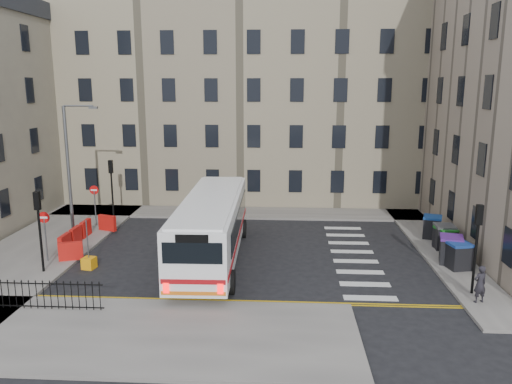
# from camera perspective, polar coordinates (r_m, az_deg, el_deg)

# --- Properties ---
(ground) EXTENTS (120.00, 120.00, 0.00)m
(ground) POSITION_cam_1_polar(r_m,az_deg,el_deg) (28.65, 2.99, -6.93)
(ground) COLOR black
(ground) RESTS_ON ground
(pavement_north) EXTENTS (36.00, 3.20, 0.15)m
(pavement_north) POSITION_cam_1_polar(r_m,az_deg,el_deg) (37.37, -6.15, -2.32)
(pavement_north) COLOR slate
(pavement_north) RESTS_ON ground
(pavement_east) EXTENTS (2.40, 26.00, 0.15)m
(pavement_east) POSITION_cam_1_polar(r_m,az_deg,el_deg) (33.64, 18.61, -4.53)
(pavement_east) COLOR slate
(pavement_east) RESTS_ON ground
(pavement_west) EXTENTS (6.00, 22.00, 0.15)m
(pavement_west) POSITION_cam_1_polar(r_m,az_deg,el_deg) (32.76, -22.40, -5.26)
(pavement_west) COLOR slate
(pavement_west) RESTS_ON ground
(pavement_sw) EXTENTS (20.00, 6.00, 0.15)m
(pavement_sw) POSITION_cam_1_polar(r_m,az_deg,el_deg) (20.69, -17.74, -15.10)
(pavement_sw) COLOR slate
(pavement_sw) RESTS_ON ground
(terrace_north) EXTENTS (38.30, 10.80, 17.20)m
(terrace_north) POSITION_cam_1_polar(r_m,az_deg,el_deg) (43.18, -6.23, 11.08)
(terrace_north) COLOR gray
(terrace_north) RESTS_ON ground
(traffic_light_east) EXTENTS (0.28, 0.22, 4.10)m
(traffic_light_east) POSITION_cam_1_polar(r_m,az_deg,el_deg) (24.09, 23.96, -4.54)
(traffic_light_east) COLOR black
(traffic_light_east) RESTS_ON pavement_east
(traffic_light_nw) EXTENTS (0.28, 0.22, 4.10)m
(traffic_light_nw) POSITION_cam_1_polar(r_m,az_deg,el_deg) (36.28, -16.19, 1.35)
(traffic_light_nw) COLOR black
(traffic_light_nw) RESTS_ON pavement_west
(traffic_light_sw) EXTENTS (0.28, 0.22, 4.10)m
(traffic_light_sw) POSITION_cam_1_polar(r_m,az_deg,el_deg) (26.86, -23.57, -2.86)
(traffic_light_sw) COLOR black
(traffic_light_sw) RESTS_ON pavement_west
(streetlamp) EXTENTS (0.50, 0.22, 8.14)m
(streetlamp) POSITION_cam_1_polar(r_m,az_deg,el_deg) (32.29, -20.64, 2.41)
(streetlamp) COLOR #595B5E
(streetlamp) RESTS_ON pavement_west
(no_entry_north) EXTENTS (0.60, 0.08, 3.00)m
(no_entry_north) POSITION_cam_1_polar(r_m,az_deg,el_deg) (34.77, -17.97, -0.55)
(no_entry_north) COLOR #595B5E
(no_entry_north) RESTS_ON pavement_west
(no_entry_south) EXTENTS (0.60, 0.08, 3.00)m
(no_entry_south) POSITION_cam_1_polar(r_m,az_deg,el_deg) (28.57, -23.00, -3.61)
(no_entry_south) COLOR #595B5E
(no_entry_south) RESTS_ON pavement_west
(roadworks_barriers) EXTENTS (1.66, 6.26, 1.00)m
(roadworks_barriers) POSITION_cam_1_polar(r_m,az_deg,el_deg) (31.29, -19.30, -4.72)
(roadworks_barriers) COLOR red
(roadworks_barriers) RESTS_ON pavement_west
(iron_railings) EXTENTS (7.80, 0.04, 1.20)m
(iron_railings) POSITION_cam_1_polar(r_m,az_deg,el_deg) (23.65, -26.08, -10.48)
(iron_railings) COLOR black
(iron_railings) RESTS_ON pavement_sw
(bus) EXTENTS (3.36, 12.70, 3.43)m
(bus) POSITION_cam_1_polar(r_m,az_deg,el_deg) (26.94, -5.08, -3.79)
(bus) COLOR white
(bus) RESTS_ON ground
(wheelie_bin_a) EXTENTS (1.32, 1.44, 1.37)m
(wheelie_bin_a) POSITION_cam_1_polar(r_m,az_deg,el_deg) (27.69, 22.05, -6.69)
(wheelie_bin_a) COLOR black
(wheelie_bin_a) RESTS_ON pavement_east
(wheelie_bin_b) EXTENTS (1.43, 1.55, 1.44)m
(wheelie_bin_b) POSITION_cam_1_polar(r_m,az_deg,el_deg) (28.32, 21.37, -6.14)
(wheelie_bin_b) COLOR black
(wheelie_bin_b) RESTS_ON pavement_east
(wheelie_bin_c) EXTENTS (1.21, 1.33, 1.28)m
(wheelie_bin_c) POSITION_cam_1_polar(r_m,az_deg,el_deg) (30.49, 20.80, -4.99)
(wheelie_bin_c) COLOR black
(wheelie_bin_c) RESTS_ON pavement_east
(wheelie_bin_d) EXTENTS (1.14, 1.30, 1.38)m
(wheelie_bin_d) POSITION_cam_1_polar(r_m,az_deg,el_deg) (30.66, 20.70, -4.78)
(wheelie_bin_d) COLOR black
(wheelie_bin_d) RESTS_ON pavement_east
(wheelie_bin_e) EXTENTS (1.39, 1.49, 1.35)m
(wheelie_bin_e) POSITION_cam_1_polar(r_m,az_deg,el_deg) (32.53, 19.48, -3.77)
(wheelie_bin_e) COLOR black
(wheelie_bin_e) RESTS_ON pavement_east
(pedestrian) EXTENTS (0.70, 0.57, 1.67)m
(pedestrian) POSITION_cam_1_polar(r_m,az_deg,el_deg) (23.78, 24.22, -9.57)
(pedestrian) COLOR black
(pedestrian) RESTS_ON pavement_east
(bollard_yellow) EXTENTS (0.70, 0.70, 0.60)m
(bollard_yellow) POSITION_cam_1_polar(r_m,az_deg,el_deg) (27.55, -18.54, -7.70)
(bollard_yellow) COLOR orange
(bollard_yellow) RESTS_ON ground
(bollard_chevron) EXTENTS (0.67, 0.67, 0.60)m
(bollard_chevron) POSITION_cam_1_polar(r_m,az_deg,el_deg) (26.24, -8.14, -8.17)
(bollard_chevron) COLOR #E5AF0D
(bollard_chevron) RESTS_ON ground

